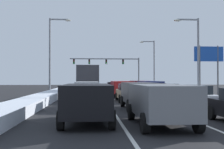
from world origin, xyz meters
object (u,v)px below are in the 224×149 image
suv_red_center_lane_fourth (121,87)px  street_lamp_right_mid (152,61)px  box_truck_left_lane_fourth (88,79)px  suv_silver_left_lane_third (87,89)px  street_lamp_right_near (195,50)px  sedan_white_right_lane_second (192,97)px  suv_navy_right_lane_fourth (150,87)px  suv_black_left_lane_nearest (87,99)px  sedan_white_left_lane_second (86,96)px  sedan_silver_right_lane_third (165,93)px  suv_gray_center_lane_nearest (160,101)px  traffic_light_gantry (113,64)px  suv_maroon_right_lane_fifth (139,86)px  sedan_green_center_lane_fifth (113,88)px  sedan_tan_center_lane_third (129,92)px  suv_charcoal_center_lane_second (141,93)px  roadside_sign_right (209,59)px  street_lamp_left_mid (53,49)px  suv_maroon_left_lane_fifth (90,85)px

suv_red_center_lane_fourth → street_lamp_right_mid: size_ratio=0.57×
box_truck_left_lane_fourth → suv_red_center_lane_fourth: bearing=-32.7°
suv_silver_left_lane_third → street_lamp_right_near: (10.93, 3.38, 3.86)m
sedan_white_right_lane_second → suv_red_center_lane_fourth: 13.23m
suv_navy_right_lane_fourth → suv_black_left_lane_nearest: 18.95m
sedan_white_left_lane_second → street_lamp_right_near: street_lamp_right_near is taller
sedan_white_right_lane_second → sedan_silver_right_lane_third: 5.99m
suv_gray_center_lane_nearest → sedan_white_left_lane_second: 7.83m
suv_gray_center_lane_nearest → sedan_white_left_lane_second: suv_gray_center_lane_nearest is taller
suv_gray_center_lane_nearest → traffic_light_gantry: bearing=88.1°
suv_maroon_right_lane_fifth → sedan_green_center_lane_fifth: bearing=-174.3°
street_lamp_right_mid → sedan_tan_center_lane_third: bearing=-106.5°
suv_navy_right_lane_fourth → suv_charcoal_center_lane_second: (-3.20, -12.43, 0.00)m
suv_silver_left_lane_third → suv_red_center_lane_fourth: bearing=56.3°
suv_red_center_lane_fourth → street_lamp_right_mid: bearing=68.4°
sedan_silver_right_lane_third → street_lamp_right_near: bearing=47.9°
sedan_silver_right_lane_third → suv_silver_left_lane_third: 6.69m
sedan_green_center_lane_fifth → suv_red_center_lane_fourth: bearing=-87.0°
sedan_white_right_lane_second → roadside_sign_right: roadside_sign_right is taller
suv_charcoal_center_lane_second → box_truck_left_lane_fourth: box_truck_left_lane_fourth is taller
suv_gray_center_lane_nearest → suv_charcoal_center_lane_second: 6.26m
street_lamp_right_mid → roadside_sign_right: bearing=-84.3°
street_lamp_right_near → suv_gray_center_lane_nearest: bearing=-114.7°
sedan_white_right_lane_second → box_truck_left_lane_fourth: (-6.70, 15.15, 1.14)m
box_truck_left_lane_fourth → traffic_light_gantry: traffic_light_gantry is taller
suv_charcoal_center_lane_second → sedan_green_center_lane_fifth: size_ratio=1.09×
street_lamp_left_mid → roadside_sign_right: size_ratio=1.69×
suv_navy_right_lane_fourth → sedan_silver_right_lane_third: bearing=-91.4°
suv_maroon_right_lane_fifth → suv_maroon_left_lane_fifth: size_ratio=1.00×
street_lamp_right_near → street_lamp_left_mid: size_ratio=0.88×
suv_black_left_lane_nearest → sedan_white_left_lane_second: bearing=91.8°
suv_maroon_left_lane_fifth → traffic_light_gantry: 17.39m
suv_charcoal_center_lane_second → box_truck_left_lane_fourth: 15.26m
suv_black_left_lane_nearest → street_lamp_left_mid: (-4.51, 22.32, 4.46)m
suv_red_center_lane_fourth → suv_silver_left_lane_third: size_ratio=1.00×
sedan_green_center_lane_fifth → suv_maroon_left_lane_fifth: size_ratio=0.92×
street_lamp_right_near → roadside_sign_right: bearing=33.7°
sedan_tan_center_lane_third → street_lamp_right_mid: street_lamp_right_mid is taller
suv_navy_right_lane_fourth → street_lamp_right_mid: 19.83m
suv_gray_center_lane_nearest → sedan_tan_center_lane_third: size_ratio=1.09×
street_lamp_right_mid → traffic_light_gantry: bearing=129.3°
street_lamp_right_near → roadside_sign_right: (2.03, 1.36, -0.85)m
suv_red_center_lane_fourth → suv_gray_center_lane_nearest: bearing=-91.2°
sedan_white_left_lane_second → street_lamp_left_mid: size_ratio=0.48×
suv_navy_right_lane_fourth → roadside_sign_right: (6.29, -0.52, 3.00)m
suv_maroon_right_lane_fifth → sedan_white_left_lane_second: suv_maroon_right_lane_fifth is taller
sedan_white_left_lane_second → street_lamp_right_mid: bearing=70.1°
traffic_light_gantry → street_lamp_right_near: bearing=-77.6°
roadside_sign_right → suv_gray_center_lane_nearest: bearing=-118.3°
suv_navy_right_lane_fourth → suv_charcoal_center_lane_second: size_ratio=1.00×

